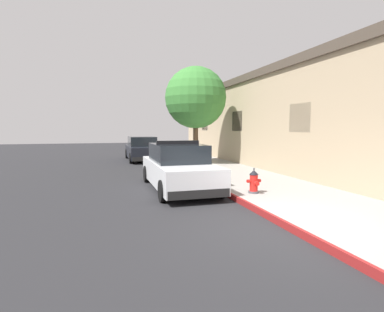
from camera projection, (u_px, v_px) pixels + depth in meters
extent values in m
cube|color=#232326|center=(92.00, 174.00, 14.72)|extent=(29.02, 60.00, 0.20)
cube|color=gray|center=(209.00, 166.00, 16.36)|extent=(3.51, 60.00, 0.16)
cube|color=maroon|center=(177.00, 167.00, 15.87)|extent=(0.08, 60.00, 0.16)
cube|color=tan|center=(276.00, 125.00, 17.70)|extent=(5.00, 20.19, 4.54)
cube|color=#473D33|center=(278.00, 83.00, 17.47)|extent=(5.24, 20.43, 0.36)
cube|color=black|center=(300.00, 118.00, 11.58)|extent=(0.06, 1.30, 1.10)
cube|color=black|center=(237.00, 121.00, 16.99)|extent=(0.06, 1.30, 1.10)
cube|color=black|center=(205.00, 123.00, 22.40)|extent=(0.06, 1.30, 1.10)
cube|color=white|center=(178.00, 173.00, 10.53)|extent=(1.84, 4.80, 0.76)
cube|color=black|center=(177.00, 153.00, 10.61)|extent=(1.64, 2.50, 0.60)
cube|color=black|center=(199.00, 194.00, 8.32)|extent=(1.76, 0.16, 0.24)
cube|color=black|center=(165.00, 171.00, 12.79)|extent=(1.76, 0.16, 0.24)
cylinder|color=black|center=(147.00, 174.00, 11.94)|extent=(0.22, 0.64, 0.64)
cylinder|color=black|center=(189.00, 172.00, 12.42)|extent=(0.22, 0.64, 0.64)
cylinder|color=black|center=(163.00, 191.00, 8.69)|extent=(0.22, 0.64, 0.64)
cylinder|color=black|center=(220.00, 188.00, 9.17)|extent=(0.22, 0.64, 0.64)
cube|color=black|center=(178.00, 142.00, 10.53)|extent=(1.48, 0.20, 0.12)
cube|color=red|center=(168.00, 142.00, 10.44)|extent=(0.44, 0.18, 0.11)
cube|color=#1E33E0|center=(187.00, 142.00, 10.63)|extent=(0.44, 0.18, 0.11)
cube|color=black|center=(142.00, 152.00, 20.02)|extent=(1.84, 4.80, 0.76)
cube|color=black|center=(142.00, 141.00, 20.10)|extent=(1.64, 2.50, 0.60)
cube|color=black|center=(147.00, 159.00, 17.81)|extent=(1.76, 0.16, 0.24)
cube|color=black|center=(138.00, 153.00, 22.28)|extent=(1.76, 0.16, 0.24)
cylinder|color=black|center=(127.00, 154.00, 21.43)|extent=(0.22, 0.64, 0.64)
cylinder|color=black|center=(151.00, 153.00, 21.91)|extent=(0.22, 0.64, 0.64)
cylinder|color=black|center=(131.00, 158.00, 18.18)|extent=(0.22, 0.64, 0.64)
cylinder|color=black|center=(160.00, 158.00, 18.66)|extent=(0.22, 0.64, 0.64)
cylinder|color=#4C4C51|center=(254.00, 192.00, 9.18)|extent=(0.32, 0.32, 0.06)
cylinder|color=red|center=(254.00, 183.00, 9.15)|extent=(0.24, 0.24, 0.50)
cone|color=black|center=(254.00, 172.00, 9.12)|extent=(0.28, 0.28, 0.14)
cylinder|color=#4C4C51|center=(254.00, 169.00, 9.11)|extent=(0.05, 0.05, 0.06)
cylinder|color=red|center=(249.00, 181.00, 9.10)|extent=(0.10, 0.10, 0.10)
cylinder|color=red|center=(259.00, 181.00, 9.19)|extent=(0.10, 0.10, 0.10)
cylinder|color=red|center=(257.00, 184.00, 8.98)|extent=(0.13, 0.12, 0.13)
cylinder|color=brown|center=(196.00, 141.00, 16.82)|extent=(0.28, 0.28, 2.44)
sphere|color=#387A33|center=(196.00, 98.00, 16.60)|extent=(3.35, 3.35, 3.35)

